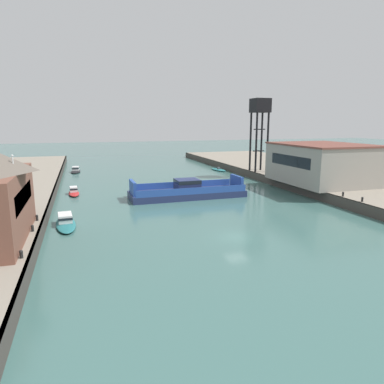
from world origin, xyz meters
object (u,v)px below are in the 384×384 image
crane_tower (260,113)px  flagpole (16,197)px  moored_boat_mid_right (76,170)px  warehouse_shed (322,163)px  chain_ferry (187,191)px  moored_boat_near_left (219,170)px  moored_boat_near_right (65,221)px  moored_boat_mid_left (74,192)px

crane_tower → flagpole: bearing=-140.7°
moored_boat_mid_right → warehouse_shed: warehouse_shed is taller
chain_ferry → moored_boat_near_left: chain_ferry is taller
moored_boat_near_right → chain_ferry: bearing=30.9°
chain_ferry → moored_boat_mid_left: bearing=156.4°
crane_tower → moored_boat_near_right: bearing=-146.7°
warehouse_shed → flagpole: size_ratio=2.16×
warehouse_shed → flagpole: 52.23m
moored_boat_mid_left → warehouse_shed: (44.21, -10.44, 4.73)m
moored_boat_near_right → warehouse_shed: (44.95, 9.41, 4.71)m
moored_boat_mid_left → crane_tower: size_ratio=0.36×
chain_ferry → moored_boat_near_right: size_ratio=2.38×
moored_boat_near_left → moored_boat_near_right: size_ratio=0.81×
moored_boat_near_left → moored_boat_near_right: bearing=-131.9°
chain_ferry → moored_boat_near_right: (-19.47, -11.65, -0.47)m
moored_boat_mid_left → flagpole: size_ratio=0.71×
moored_boat_near_right → crane_tower: bearing=33.3°
chain_ferry → warehouse_shed: 25.94m
moored_boat_near_left → crane_tower: 20.83m
moored_boat_near_right → moored_boat_mid_left: moored_boat_near_right is taller
warehouse_shed → chain_ferry: bearing=175.0°
chain_ferry → moored_boat_near_right: bearing=-149.1°
moored_boat_near_right → flagpole: bearing=-110.8°
chain_ferry → moored_boat_mid_left: (-18.72, 8.20, -0.49)m
moored_boat_near_left → moored_boat_near_right: (-37.26, -41.49, 0.30)m
moored_boat_mid_left → moored_boat_mid_right: bearing=89.8°
moored_boat_mid_left → crane_tower: crane_tower is taller
moored_boat_near_right → warehouse_shed: bearing=11.8°
moored_boat_near_left → moored_boat_mid_left: 42.44m
moored_boat_near_right → moored_boat_mid_right: (0.86, 49.40, 0.02)m
flagpole → warehouse_shed: bearing=21.4°
warehouse_shed → flagpole: bearing=-158.6°
chain_ferry → flagpole: (-23.13, -21.31, 4.90)m
chain_ferry → flagpole: flagpole is taller
warehouse_shed → crane_tower: size_ratio=1.09×
moored_boat_near_left → crane_tower: (3.96, -14.44, 14.48)m
moored_boat_mid_right → crane_tower: size_ratio=0.41×
chain_ferry → crane_tower: bearing=35.3°
moored_boat_near_left → flagpole: flagpole is taller
moored_boat_mid_left → flagpole: (-4.41, -29.50, 5.39)m
warehouse_shed → moored_boat_mid_left: bearing=166.7°
moored_boat_mid_left → moored_boat_mid_right: 29.56m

